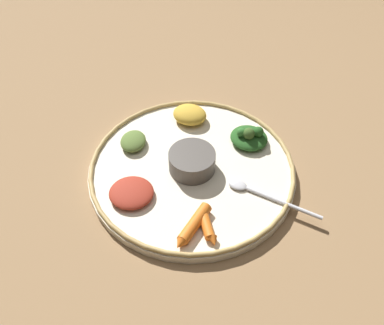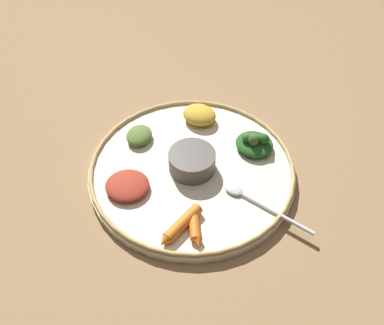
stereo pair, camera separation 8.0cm
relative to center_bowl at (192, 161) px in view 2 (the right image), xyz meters
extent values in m
plane|color=olive|center=(0.00, 0.00, -0.04)|extent=(2.40, 2.40, 0.00)
cylinder|color=beige|center=(0.00, 0.00, -0.03)|extent=(0.38, 0.38, 0.02)
torus|color=tan|center=(0.00, 0.00, -0.02)|extent=(0.38, 0.38, 0.01)
cylinder|color=#4C4742|center=(0.00, 0.00, 0.00)|extent=(0.08, 0.08, 0.04)
cylinder|color=#99471E|center=(0.00, 0.00, 0.01)|extent=(0.07, 0.07, 0.01)
ellipsoid|color=silver|center=(0.06, 0.07, -0.02)|extent=(0.04, 0.04, 0.01)
cylinder|color=silver|center=(0.11, 0.14, -0.02)|extent=(0.09, 0.11, 0.01)
ellipsoid|color=#23511E|center=(-0.05, 0.12, -0.01)|extent=(0.10, 0.10, 0.02)
sphere|color=#2D6628|center=(-0.05, 0.10, 0.01)|extent=(0.02, 0.02, 0.02)
sphere|color=#23511E|center=(-0.04, 0.14, 0.01)|extent=(0.02, 0.02, 0.02)
sphere|color=#385623|center=(-0.04, 0.12, 0.01)|extent=(0.02, 0.02, 0.02)
cylinder|color=orange|center=(0.13, -0.02, -0.01)|extent=(0.07, 0.07, 0.02)
cone|color=orange|center=(0.16, -0.05, -0.01)|extent=(0.02, 0.02, 0.02)
cylinder|color=orange|center=(0.13, 0.00, -0.01)|extent=(0.06, 0.02, 0.02)
cone|color=orange|center=(0.17, 0.01, -0.01)|extent=(0.02, 0.02, 0.02)
ellipsoid|color=maroon|center=(0.05, -0.11, -0.01)|extent=(0.09, 0.09, 0.02)
ellipsoid|color=#567033|center=(-0.08, -0.10, -0.01)|extent=(0.07, 0.06, 0.02)
ellipsoid|color=gold|center=(-0.13, 0.02, -0.01)|extent=(0.08, 0.09, 0.03)
camera|label=1|loc=(0.53, -0.09, 0.58)|focal=41.27mm
camera|label=2|loc=(0.54, -0.01, 0.58)|focal=41.27mm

